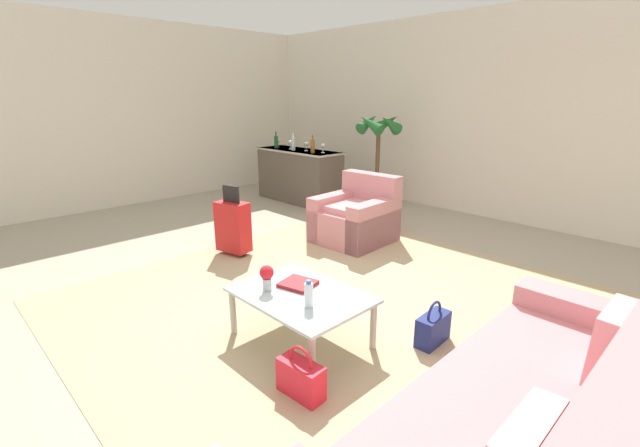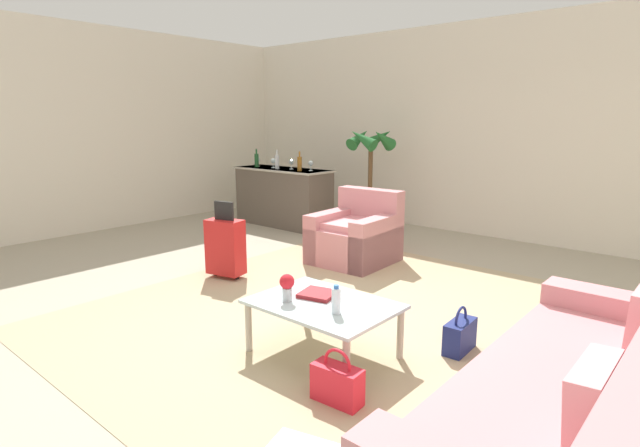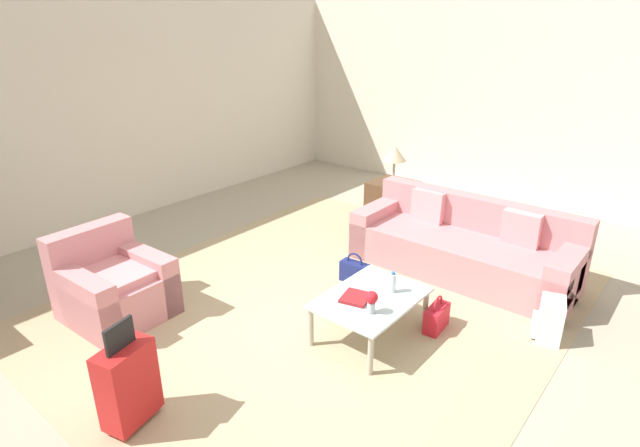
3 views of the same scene
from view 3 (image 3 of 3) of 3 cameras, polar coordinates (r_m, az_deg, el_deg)
ground_plane at (r=4.78m, az=-2.22°, el=-12.54°), size 12.00×12.00×0.00m
wall_back at (r=7.40m, az=-27.13°, el=10.63°), size 10.24×0.12×3.10m
wall_right at (r=8.49m, az=21.49°, el=12.67°), size 0.12×8.00×3.10m
area_rug at (r=5.27m, az=0.51°, el=-8.87°), size 5.20×4.40×0.01m
couch at (r=6.02m, az=16.20°, el=-2.62°), size 0.94×2.49×0.84m
armchair at (r=5.33m, az=-22.69°, el=-6.74°), size 0.90×0.95×0.87m
coffee_table at (r=4.60m, az=5.81°, el=-8.84°), size 1.03×0.74×0.41m
water_bottle at (r=4.63m, az=8.30°, el=-6.71°), size 0.06×0.06×0.20m
coffee_table_book at (r=4.52m, az=4.13°, el=-8.45°), size 0.31×0.29×0.03m
flower_vase at (r=4.28m, az=5.91°, el=-8.70°), size 0.11×0.11×0.21m
side_table at (r=7.53m, az=8.25°, el=2.80°), size 0.61×0.61×0.52m
table_lamp at (r=7.34m, az=8.54°, el=7.82°), size 0.34×0.34×0.54m
suitcase_red at (r=3.92m, az=-21.12°, el=-16.63°), size 0.44×0.31×0.85m
handbag_navy at (r=5.59m, az=3.96°, el=-5.52°), size 0.15×0.33×0.36m
handbag_red at (r=4.90m, az=13.17°, el=-10.40°), size 0.33×0.16×0.36m
backpack_white at (r=5.07m, az=24.73°, el=-10.00°), size 0.34×0.31×0.40m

